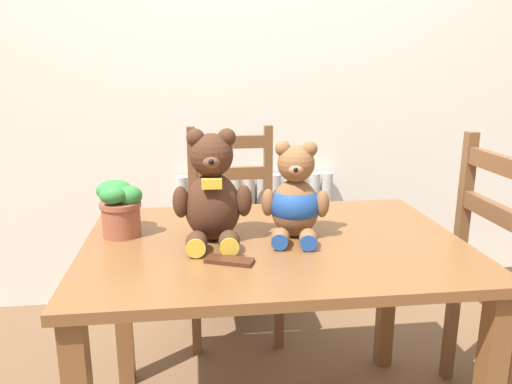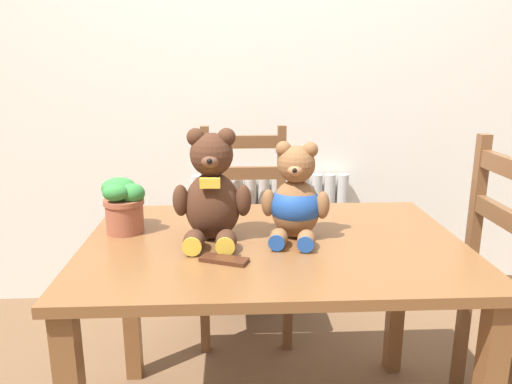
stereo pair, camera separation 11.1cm
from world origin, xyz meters
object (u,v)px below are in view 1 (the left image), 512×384
(teddy_bear_left, at_px, (212,194))
(chocolate_bar, at_px, (229,261))
(teddy_bear_right, at_px, (295,200))
(wooden_chair_behind, at_px, (233,235))
(potted_plant, at_px, (120,207))

(teddy_bear_left, height_order, chocolate_bar, teddy_bear_left)
(teddy_bear_right, distance_m, chocolate_bar, 0.31)
(teddy_bear_right, bearing_deg, wooden_chair_behind, -67.31)
(wooden_chair_behind, relative_size, teddy_bear_left, 2.76)
(wooden_chair_behind, relative_size, potted_plant, 5.58)
(teddy_bear_left, distance_m, chocolate_bar, 0.24)
(teddy_bear_right, xyz_separation_m, potted_plant, (-0.55, 0.09, -0.03))
(wooden_chair_behind, distance_m, chocolate_bar, 0.97)
(potted_plant, bearing_deg, wooden_chair_behind, 57.94)
(teddy_bear_left, bearing_deg, teddy_bear_right, -176.03)
(teddy_bear_left, distance_m, potted_plant, 0.31)
(teddy_bear_left, height_order, teddy_bear_right, teddy_bear_left)
(potted_plant, distance_m, chocolate_bar, 0.44)
(teddy_bear_left, relative_size, chocolate_bar, 2.61)
(teddy_bear_left, xyz_separation_m, teddy_bear_right, (0.26, 0.01, -0.03))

